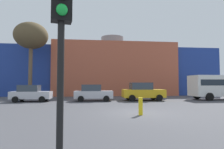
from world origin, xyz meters
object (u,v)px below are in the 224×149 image
(parked_car_2, at_px, (143,92))
(bollard_yellow_0, at_px, (141,106))
(white_bus, at_px, (221,85))
(traffic_light_near_left, at_px, (61,27))
(bare_tree_0, at_px, (31,37))
(parked_car_1, at_px, (93,93))
(parked_car_0, at_px, (31,93))

(parked_car_2, xyz_separation_m, bollard_yellow_0, (-2.65, -9.09, -0.46))
(parked_car_2, xyz_separation_m, white_bus, (9.09, 0.08, 0.67))
(traffic_light_near_left, xyz_separation_m, bollard_yellow_0, (3.30, 7.02, -2.27))
(parked_car_2, distance_m, bare_tree_0, 15.56)
(parked_car_1, relative_size, traffic_light_near_left, 1.04)
(parked_car_1, height_order, bare_tree_0, bare_tree_0)
(white_bus, height_order, bare_tree_0, bare_tree_0)
(white_bus, xyz_separation_m, bollard_yellow_0, (-11.74, -9.17, -1.13))
(parked_car_1, relative_size, bollard_yellow_0, 3.96)
(parked_car_1, distance_m, bare_tree_0, 11.54)
(parked_car_1, bearing_deg, bare_tree_0, 148.13)
(parked_car_0, relative_size, parked_car_1, 0.97)
(bare_tree_0, bearing_deg, parked_car_2, -20.38)
(parked_car_0, bearing_deg, parked_car_2, 0.00)
(white_bus, distance_m, bare_tree_0, 23.52)
(bare_tree_0, bearing_deg, parked_car_0, -71.32)
(parked_car_1, distance_m, traffic_light_near_left, 16.24)
(parked_car_2, bearing_deg, parked_car_1, -180.00)
(white_bus, xyz_separation_m, bare_tree_0, (-22.19, 4.79, 6.17))
(parked_car_0, distance_m, bollard_yellow_0, 12.66)
(parked_car_0, bearing_deg, bollard_yellow_0, -45.90)
(bare_tree_0, bearing_deg, parked_car_1, -31.87)
(parked_car_2, xyz_separation_m, traffic_light_near_left, (-5.95, -16.11, 1.82))
(parked_car_0, xyz_separation_m, parked_car_2, (11.45, 0.00, 0.13))
(parked_car_0, height_order, bollard_yellow_0, parked_car_0)
(bollard_yellow_0, bearing_deg, bare_tree_0, 126.83)
(parked_car_0, relative_size, bollard_yellow_0, 3.86)
(parked_car_1, bearing_deg, traffic_light_near_left, -92.40)
(bare_tree_0, bearing_deg, white_bus, -12.18)
(bollard_yellow_0, bearing_deg, parked_car_1, 106.11)
(parked_car_0, height_order, white_bus, white_bus)
(bollard_yellow_0, bearing_deg, parked_car_0, 134.10)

